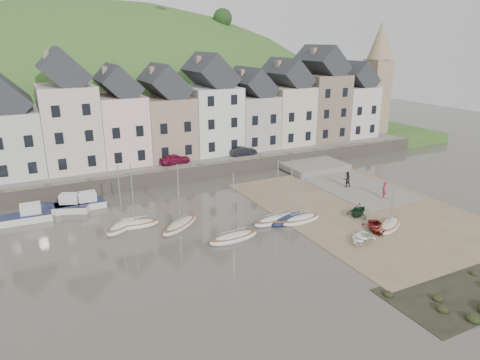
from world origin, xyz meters
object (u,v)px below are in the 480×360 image
person_red (384,190)px  person_dark (347,179)px  sailboat_0 (135,224)px  rowboat_red (377,227)px  rowboat_white (361,238)px  rowboat_green (358,210)px  car_left (175,159)px  car_right (243,151)px

person_red → person_dark: person_dark is taller
sailboat_0 → rowboat_red: 22.12m
sailboat_0 → person_dark: size_ratio=3.47×
rowboat_white → person_dark: (8.45, 11.94, 0.66)m
rowboat_red → person_dark: person_dark is taller
rowboat_red → rowboat_white: bearing=-128.9°
rowboat_white → rowboat_green: bearing=110.6°
rowboat_green → car_left: car_left is taller
rowboat_white → person_red: bearing=96.2°
rowboat_white → person_dark: person_dark is taller
rowboat_green → car_right: (-1.89, 20.91, 1.47)m
car_left → sailboat_0: bearing=140.6°
rowboat_white → car_left: (-7.98, 25.38, 1.89)m
person_dark → car_right: bearing=-51.1°
sailboat_0 → rowboat_white: (16.49, -11.87, 0.11)m
rowboat_red → car_left: bearing=143.8°
rowboat_white → person_dark: 14.64m
sailboat_0 → car_left: sailboat_0 is taller
person_dark → car_right: 15.08m
rowboat_red → person_dark: (5.62, 10.85, 0.64)m
rowboat_white → sailboat_0: bearing=-156.4°
rowboat_white → rowboat_red: size_ratio=0.94×
rowboat_green → car_left: (-11.57, 20.91, 1.52)m
sailboat_0 → rowboat_green: sailboat_0 is taller
car_right → rowboat_red: bearing=-175.5°
rowboat_green → rowboat_red: bearing=-30.3°
car_left → car_right: car_left is taller
rowboat_white → rowboat_green: size_ratio=1.17×
rowboat_green → car_right: car_right is taller
rowboat_white → rowboat_red: 3.03m
sailboat_0 → car_left: bearing=57.8°
rowboat_red → sailboat_0: bearing=-179.3°
sailboat_0 → rowboat_green: (20.08, -7.40, 0.47)m
rowboat_green → person_red: 6.57m
rowboat_white → rowboat_green: 5.75m
rowboat_green → rowboat_red: rowboat_green is taller
rowboat_white → car_right: car_right is taller
rowboat_green → person_dark: bearing=129.4°
rowboat_red → car_left: car_left is taller
person_red → person_dark: (-1.12, 4.77, 0.01)m
person_red → car_left: 25.32m
rowboat_green → car_left: bearing=-168.6°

